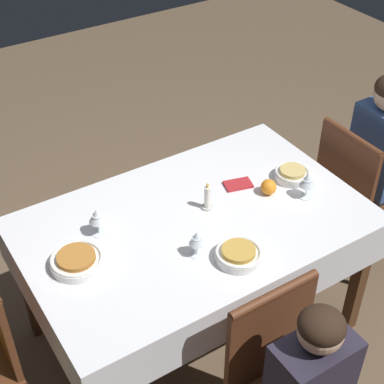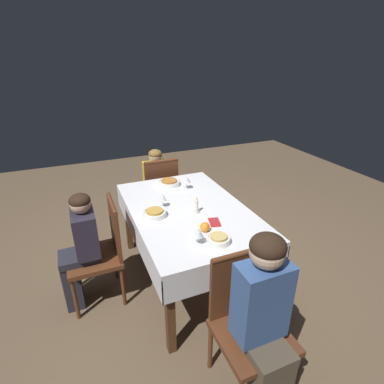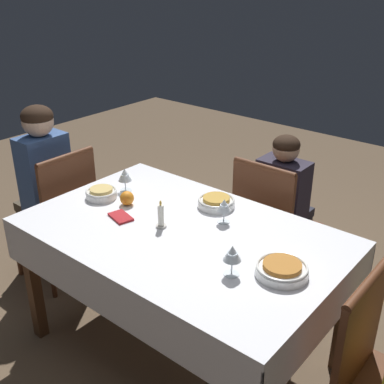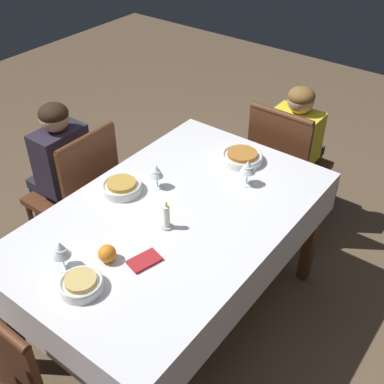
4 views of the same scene
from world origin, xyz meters
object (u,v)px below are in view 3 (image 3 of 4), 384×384
Objects in this scene: candle_centerpiece at (161,217)px; bowl_west at (282,269)px; bowl_south at (216,202)px; orange_fruit at (127,198)px; person_child_dark at (286,203)px; wine_glass_east at (125,176)px; chair_east at (60,212)px; napkin_red_folded at (121,217)px; wine_glass_west at (232,254)px; person_adult_denim at (42,181)px; wine_glass_south at (224,206)px; bowl_east at (101,193)px; dining_table at (181,245)px; chair_south at (271,222)px.

bowl_west is at bearing -178.09° from candle_centerpiece.
bowl_south is at bearing -102.21° from candle_centerpiece.
bowl_west is 1.54× the size of candle_centerpiece.
candle_centerpiece is 1.90× the size of orange_fruit.
person_child_dark is 1.04m from wine_glass_east.
chair_east is at bearing 12.28° from wine_glass_east.
wine_glass_west is at bearing 176.41° from napkin_red_folded.
person_adult_denim is 9.10× the size of wine_glass_south.
bowl_east is 1.27× the size of wine_glass_east.
person_child_dark is 13.50× the size of orange_fruit.
bowl_east is 0.78× the size of bowl_west.
chair_east is 1.01m from candle_centerpiece.
chair_east is 6.34× the size of candle_centerpiece.
person_adult_denim reaches higher than dining_table.
bowl_east is 0.99m from wine_glass_west.
orange_fruit is (-0.81, 0.00, 0.13)m from person_adult_denim.
wine_glass_south is at bearing 94.84° from chair_south.
person_child_dark is at bearing -117.15° from orange_fruit.
wine_glass_south reaches higher than bowl_west.
person_adult_denim is (0.16, -0.00, 0.17)m from chair_east.
bowl_west is (-0.50, 0.79, 0.29)m from chair_south.
bowl_east is at bearing 86.93° from person_adult_denim.
wine_glass_east is at bearing 46.15° from chair_south.
wine_glass_south is (-1.17, -0.17, 0.35)m from chair_east.
orange_fruit is at bearing 62.85° from person_child_dark.
dining_table is 1.07m from chair_east.
bowl_east is 0.18m from orange_fruit.
person_child_dark is at bearing -97.67° from bowl_south.
dining_table is 11.23× the size of wine_glass_west.
napkin_red_folded is at bearing 66.23° from chair_south.
candle_centerpiece is 0.24m from napkin_red_folded.
bowl_east is at bearing 29.64° from bowl_south.
wine_glass_west is 0.63m from bowl_south.
person_child_dark is 6.85× the size of napkin_red_folded.
wine_glass_west is 0.73m from napkin_red_folded.
chair_south is 1.05m from bowl_east.
wine_glass_east is 1.12m from bowl_west.
chair_south is 4.12× the size of bowl_west.
bowl_south is at bearing -161.76° from wine_glass_east.
person_adult_denim reaches higher than orange_fruit.
wine_glass_south is at bearing 93.73° from person_child_dark.
wine_glass_south reaches higher than dining_table.
person_child_dark is 1.10m from bowl_west.
person_child_dark reaches higher than chair_south.
napkin_red_folded is (0.89, 0.09, -0.02)m from bowl_west.
wine_glass_east is 0.34m from napkin_red_folded.
wine_glass_east is 1.06× the size of wine_glass_south.
wine_glass_east is 0.91× the size of napkin_red_folded.
wine_glass_east is 1.79× the size of orange_fruit.
bowl_south is at bearing -40.89° from wine_glass_south.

